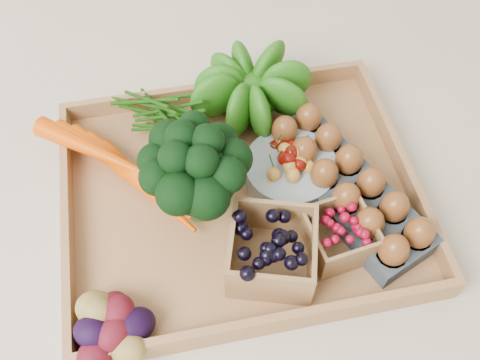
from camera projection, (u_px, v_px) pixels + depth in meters
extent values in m
plane|color=beige|center=(240.00, 201.00, 0.87)|extent=(4.00, 4.00, 0.00)
cube|color=#AA7747|center=(240.00, 198.00, 0.86)|extent=(0.55, 0.45, 0.01)
sphere|color=#1C460A|center=(251.00, 85.00, 0.90)|extent=(0.13, 0.13, 0.13)
cylinder|color=#8C9EA5|center=(290.00, 171.00, 0.86)|extent=(0.15, 0.15, 0.04)
cube|color=#3B434B|center=(344.00, 190.00, 0.84)|extent=(0.22, 0.33, 0.04)
cube|color=black|center=(272.00, 251.00, 0.76)|extent=(0.15, 0.15, 0.08)
cube|color=maroon|center=(339.00, 235.00, 0.78)|extent=(0.11, 0.11, 0.06)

